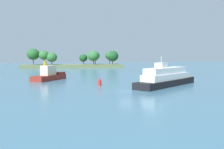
# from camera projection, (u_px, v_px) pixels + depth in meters

# --- Properties ---
(ground_plane) EXTENTS (400.00, 400.00, 0.00)m
(ground_plane) POSITION_uv_depth(u_px,v_px,m) (126.00, 91.00, 45.19)
(ground_plane) COLOR teal
(treeline_island) EXTENTS (53.41, 15.23, 10.31)m
(treeline_island) POSITION_uv_depth(u_px,v_px,m) (75.00, 61.00, 134.17)
(treeline_island) COLOR #66754C
(treeline_island) RESTS_ON ground
(tugboat) EXTENTS (9.54, 11.68, 5.15)m
(tugboat) POSITION_uv_depth(u_px,v_px,m) (50.00, 75.00, 66.43)
(tugboat) COLOR maroon
(tugboat) RESTS_ON ground
(small_motorboat) EXTENTS (3.86, 5.72, 0.86)m
(small_motorboat) POSITION_uv_depth(u_px,v_px,m) (167.00, 75.00, 82.90)
(small_motorboat) COLOR maroon
(small_motorboat) RESTS_ON ground
(white_riverboat) EXTENTS (18.92, 15.05, 6.48)m
(white_riverboat) POSITION_uv_depth(u_px,v_px,m) (167.00, 78.00, 53.46)
(white_riverboat) COLOR black
(white_riverboat) RESTS_ON ground
(channel_buoy_red) EXTENTS (0.70, 0.70, 1.90)m
(channel_buoy_red) POSITION_uv_depth(u_px,v_px,m) (100.00, 82.00, 54.07)
(channel_buoy_red) COLOR red
(channel_buoy_red) RESTS_ON ground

